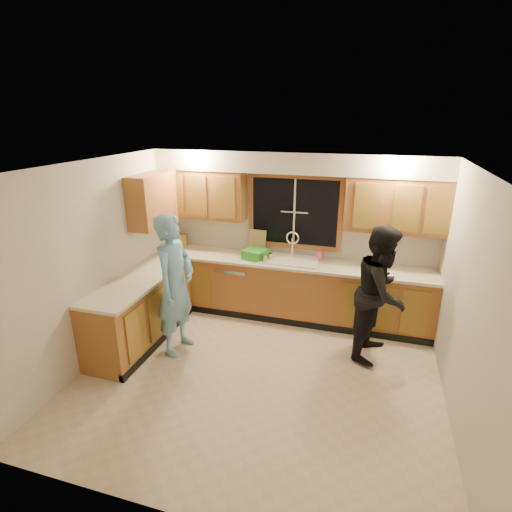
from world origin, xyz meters
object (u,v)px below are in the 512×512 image
(woman, at_px, (381,293))
(soap_bottle, at_px, (320,253))
(dish_crate, at_px, (255,254))
(stove, at_px, (116,330))
(bowl, at_px, (370,267))
(sink, at_px, (289,264))
(man, at_px, (175,285))
(dishwasher, at_px, (236,286))
(knife_block, at_px, (183,241))

(woman, xyz_separation_m, soap_bottle, (-0.90, 0.89, 0.14))
(dish_crate, bearing_deg, stove, -126.18)
(bowl, bearing_deg, sink, 179.74)
(man, xyz_separation_m, dish_crate, (0.69, 1.26, 0.06))
(bowl, bearing_deg, dishwasher, -179.74)
(woman, xyz_separation_m, bowl, (-0.16, 0.69, 0.07))
(man, bearing_deg, dish_crate, -25.41)
(knife_block, xyz_separation_m, soap_bottle, (2.23, 0.08, -0.02))
(bowl, bearing_deg, stove, -148.51)
(stove, bearing_deg, sink, 45.39)
(dish_crate, bearing_deg, man, -118.55)
(soap_bottle, bearing_deg, woman, -44.55)
(stove, height_order, man, man)
(soap_bottle, height_order, bowl, soap_bottle)
(sink, relative_size, dishwasher, 1.05)
(dishwasher, distance_m, stove, 2.04)
(dish_crate, bearing_deg, dishwasher, 171.18)
(sink, relative_size, stove, 0.96)
(sink, relative_size, soap_bottle, 4.66)
(stove, bearing_deg, dish_crate, 53.82)
(soap_bottle, bearing_deg, dishwasher, -170.67)
(sink, bearing_deg, dishwasher, -179.01)
(knife_block, relative_size, soap_bottle, 1.25)
(stove, xyz_separation_m, bowl, (2.97, 1.82, 0.49))
(man, bearing_deg, soap_bottle, -43.74)
(sink, distance_m, knife_block, 1.82)
(knife_block, height_order, bowl, knife_block)
(dishwasher, xyz_separation_m, woman, (2.18, -0.68, 0.46))
(dishwasher, xyz_separation_m, bowl, (2.02, 0.01, 0.53))
(woman, distance_m, bowl, 0.71)
(man, bearing_deg, knife_block, 25.88)
(dish_crate, xyz_separation_m, bowl, (1.68, 0.06, -0.05))
(sink, bearing_deg, soap_bottle, 24.54)
(sink, height_order, bowl, sink)
(man, xyz_separation_m, bowl, (2.37, 1.32, 0.01))
(man, xyz_separation_m, knife_block, (-0.61, 1.45, 0.10))
(bowl, bearing_deg, dish_crate, -177.91)
(sink, bearing_deg, stove, -134.61)
(knife_block, bearing_deg, soap_bottle, -19.92)
(sink, xyz_separation_m, stove, (-1.80, -1.82, -0.41))
(soap_bottle, relative_size, bowl, 0.92)
(sink, distance_m, bowl, 1.17)
(sink, relative_size, woman, 0.49)
(dish_crate, bearing_deg, woman, -18.74)
(dishwasher, bearing_deg, sink, 0.99)
(sink, bearing_deg, bowl, -0.26)
(sink, bearing_deg, man, -132.10)
(stove, distance_m, dish_crate, 2.24)
(dish_crate, height_order, bowl, dish_crate)
(knife_block, bearing_deg, man, -89.21)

